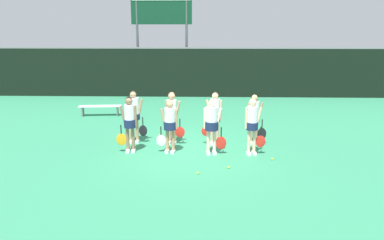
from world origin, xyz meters
The scene contains 19 objects.
ground_plane centered at (0.00, 0.00, 0.00)m, with size 140.00×140.00×0.00m, color #2D7F56.
fence_windscreen centered at (0.00, 9.53, 1.40)m, with size 60.00×0.08×2.77m.
scoreboard centered at (-2.04, 10.52, 4.37)m, with size 3.46×0.15×5.65m.
bench_courtside centered at (-4.17, 4.53, 0.39)m, with size 1.87×0.55×0.46m.
player_0 centered at (-1.87, -0.45, 1.03)m, with size 0.65×0.35×1.74m.
player_1 centered at (-0.63, -0.47, 0.96)m, with size 0.67×0.38×1.64m.
player_2 centered at (0.64, -0.58, 1.00)m, with size 0.70×0.40×1.69m.
player_3 centered at (1.85, -0.58, 1.01)m, with size 0.64×0.35×1.72m.
player_4 centered at (-1.92, 0.56, 1.04)m, with size 0.68×0.41×1.75m.
player_5 centered at (-0.64, 0.45, 1.03)m, with size 0.65×0.36×1.73m.
player_6 centered at (0.76, 0.42, 1.04)m, with size 0.66×0.37×1.75m.
player_7 centered at (2.06, 0.55, 0.96)m, with size 0.65×0.36×1.65m.
tennis_ball_0 centered at (1.09, -1.80, 0.03)m, with size 0.07×0.07×0.07m, color #CCE033.
tennis_ball_1 centered at (0.25, -2.24, 0.03)m, with size 0.07×0.07×0.07m, color #CCE033.
tennis_ball_2 centered at (-1.80, 0.00, 0.03)m, with size 0.07×0.07×0.07m, color #CCE033.
tennis_ball_3 centered at (-1.17, 1.34, 0.04)m, with size 0.07×0.07×0.07m, color #CCE033.
tennis_ball_4 centered at (2.40, -1.07, 0.03)m, with size 0.06×0.06×0.06m, color #CCE033.
tennis_ball_5 centered at (2.00, -0.04, 0.03)m, with size 0.07×0.07×0.07m, color #CCE033.
tennis_ball_6 centered at (0.58, 0.99, 0.03)m, with size 0.07×0.07×0.07m, color #CCE033.
Camera 1 is at (0.40, -11.46, 3.68)m, focal length 35.00 mm.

